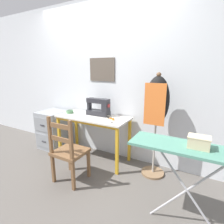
{
  "coord_description": "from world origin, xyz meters",
  "views": [
    {
      "loc": [
        1.55,
        -1.94,
        1.48
      ],
      "look_at": [
        0.36,
        0.23,
        0.86
      ],
      "focal_mm": 28.0,
      "sensor_mm": 36.0,
      "label": 1
    }
  ],
  "objects_px": {
    "wooden_chair": "(69,152)",
    "ironing_board": "(191,152)",
    "scissors": "(113,123)",
    "filing_cabinet": "(54,129)",
    "dress_form": "(157,106)",
    "sewing_machine": "(99,108)",
    "fabric_bowl": "(70,112)",
    "thread_spool_mid_table": "(111,118)",
    "thread_spool_near_machine": "(108,117)",
    "storage_box": "(199,142)",
    "thread_spool_far_edge": "(113,119)"
  },
  "relations": [
    {
      "from": "thread_spool_mid_table",
      "to": "thread_spool_near_machine",
      "type": "bearing_deg",
      "value": 159.06
    },
    {
      "from": "scissors",
      "to": "thread_spool_mid_table",
      "type": "height_order",
      "value": "thread_spool_mid_table"
    },
    {
      "from": "sewing_machine",
      "to": "wooden_chair",
      "type": "height_order",
      "value": "sewing_machine"
    },
    {
      "from": "dress_form",
      "to": "storage_box",
      "type": "distance_m",
      "value": 0.9
    },
    {
      "from": "sewing_machine",
      "to": "storage_box",
      "type": "height_order",
      "value": "sewing_machine"
    },
    {
      "from": "thread_spool_far_edge",
      "to": "ironing_board",
      "type": "relative_size",
      "value": 0.04
    },
    {
      "from": "dress_form",
      "to": "storage_box",
      "type": "bearing_deg",
      "value": -52.19
    },
    {
      "from": "fabric_bowl",
      "to": "thread_spool_far_edge",
      "type": "height_order",
      "value": "fabric_bowl"
    },
    {
      "from": "scissors",
      "to": "dress_form",
      "type": "relative_size",
      "value": 0.1
    },
    {
      "from": "thread_spool_far_edge",
      "to": "storage_box",
      "type": "distance_m",
      "value": 1.32
    },
    {
      "from": "filing_cabinet",
      "to": "thread_spool_mid_table",
      "type": "bearing_deg",
      "value": -0.91
    },
    {
      "from": "scissors",
      "to": "filing_cabinet",
      "type": "height_order",
      "value": "scissors"
    },
    {
      "from": "sewing_machine",
      "to": "fabric_bowl",
      "type": "xyz_separation_m",
      "value": [
        -0.51,
        -0.13,
        -0.1
      ]
    },
    {
      "from": "sewing_machine",
      "to": "thread_spool_mid_table",
      "type": "relative_size",
      "value": 8.89
    },
    {
      "from": "storage_box",
      "to": "scissors",
      "type": "bearing_deg",
      "value": 155.61
    },
    {
      "from": "fabric_bowl",
      "to": "storage_box",
      "type": "relative_size",
      "value": 0.66
    },
    {
      "from": "thread_spool_near_machine",
      "to": "ironing_board",
      "type": "xyz_separation_m",
      "value": [
        1.22,
        -0.7,
        0.02
      ]
    },
    {
      "from": "wooden_chair",
      "to": "storage_box",
      "type": "distance_m",
      "value": 1.55
    },
    {
      "from": "thread_spool_mid_table",
      "to": "wooden_chair",
      "type": "height_order",
      "value": "wooden_chair"
    },
    {
      "from": "sewing_machine",
      "to": "filing_cabinet",
      "type": "xyz_separation_m",
      "value": [
        -0.99,
        -0.09,
        -0.51
      ]
    },
    {
      "from": "thread_spool_near_machine",
      "to": "ironing_board",
      "type": "distance_m",
      "value": 1.41
    },
    {
      "from": "sewing_machine",
      "to": "fabric_bowl",
      "type": "distance_m",
      "value": 0.54
    },
    {
      "from": "scissors",
      "to": "wooden_chair",
      "type": "distance_m",
      "value": 0.7
    },
    {
      "from": "thread_spool_mid_table",
      "to": "storage_box",
      "type": "height_order",
      "value": "storage_box"
    },
    {
      "from": "ironing_board",
      "to": "storage_box",
      "type": "bearing_deg",
      "value": 17.87
    },
    {
      "from": "scissors",
      "to": "wooden_chair",
      "type": "relative_size",
      "value": 0.15
    },
    {
      "from": "thread_spool_near_machine",
      "to": "ironing_board",
      "type": "bearing_deg",
      "value": -29.81
    },
    {
      "from": "thread_spool_near_machine",
      "to": "thread_spool_mid_table",
      "type": "bearing_deg",
      "value": -20.94
    },
    {
      "from": "fabric_bowl",
      "to": "filing_cabinet",
      "type": "height_order",
      "value": "fabric_bowl"
    },
    {
      "from": "scissors",
      "to": "thread_spool_near_machine",
      "type": "relative_size",
      "value": 3.27
    },
    {
      "from": "thread_spool_near_machine",
      "to": "dress_form",
      "type": "distance_m",
      "value": 0.76
    },
    {
      "from": "ironing_board",
      "to": "filing_cabinet",
      "type": "bearing_deg",
      "value": 163.93
    },
    {
      "from": "thread_spool_near_machine",
      "to": "ironing_board",
      "type": "height_order",
      "value": "ironing_board"
    },
    {
      "from": "wooden_chair",
      "to": "ironing_board",
      "type": "height_order",
      "value": "wooden_chair"
    },
    {
      "from": "thread_spool_near_machine",
      "to": "filing_cabinet",
      "type": "xyz_separation_m",
      "value": [
        -1.2,
        -0.0,
        -0.41
      ]
    },
    {
      "from": "thread_spool_near_machine",
      "to": "storage_box",
      "type": "height_order",
      "value": "storage_box"
    },
    {
      "from": "sewing_machine",
      "to": "thread_spool_near_machine",
      "type": "xyz_separation_m",
      "value": [
        0.22,
        -0.08,
        -0.11
      ]
    },
    {
      "from": "fabric_bowl",
      "to": "wooden_chair",
      "type": "distance_m",
      "value": 0.88
    },
    {
      "from": "sewing_machine",
      "to": "thread_spool_near_machine",
      "type": "distance_m",
      "value": 0.26
    },
    {
      "from": "scissors",
      "to": "ironing_board",
      "type": "bearing_deg",
      "value": -26.02
    },
    {
      "from": "scissors",
      "to": "filing_cabinet",
      "type": "xyz_separation_m",
      "value": [
        -1.39,
        0.2,
        -0.39
      ]
    },
    {
      "from": "sewing_machine",
      "to": "dress_form",
      "type": "distance_m",
      "value": 0.95
    },
    {
      "from": "scissors",
      "to": "thread_spool_far_edge",
      "type": "relative_size",
      "value": 3.15
    },
    {
      "from": "thread_spool_near_machine",
      "to": "fabric_bowl",
      "type": "bearing_deg",
      "value": -176.68
    },
    {
      "from": "storage_box",
      "to": "dress_form",
      "type": "bearing_deg",
      "value": 127.81
    },
    {
      "from": "scissors",
      "to": "storage_box",
      "type": "relative_size",
      "value": 0.79
    },
    {
      "from": "storage_box",
      "to": "filing_cabinet",
      "type": "bearing_deg",
      "value": 164.54
    },
    {
      "from": "fabric_bowl",
      "to": "ironing_board",
      "type": "bearing_deg",
      "value": -18.62
    },
    {
      "from": "filing_cabinet",
      "to": "dress_form",
      "type": "xyz_separation_m",
      "value": [
        1.92,
        0.02,
        0.65
      ]
    },
    {
      "from": "thread_spool_far_edge",
      "to": "storage_box",
      "type": "xyz_separation_m",
      "value": [
        1.15,
        -0.63,
        0.12
      ]
    }
  ]
}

